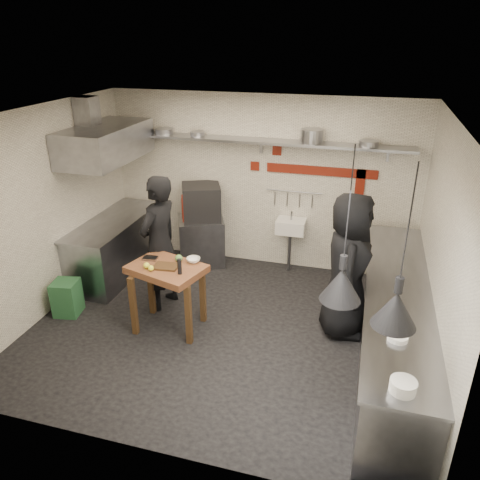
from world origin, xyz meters
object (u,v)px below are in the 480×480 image
(chef_left, at_px, (160,244))
(chef_right, at_px, (348,266))
(prep_table, at_px, (169,297))
(oven_stand, at_px, (202,240))
(green_bin, at_px, (67,298))
(combi_oven, at_px, (201,202))

(chef_left, relative_size, chef_right, 1.01)
(prep_table, bearing_deg, oven_stand, 113.80)
(oven_stand, distance_m, chef_left, 1.56)
(prep_table, relative_size, chef_left, 0.47)
(prep_table, relative_size, chef_right, 0.48)
(green_bin, distance_m, chef_right, 3.86)
(combi_oven, bearing_deg, chef_left, -117.07)
(chef_right, bearing_deg, chef_left, 87.71)
(oven_stand, distance_m, combi_oven, 0.69)
(oven_stand, xyz_separation_m, chef_right, (2.48, -1.40, 0.56))
(oven_stand, height_order, combi_oven, combi_oven)
(prep_table, distance_m, chef_right, 2.35)
(chef_left, bearing_deg, combi_oven, -169.30)
(combi_oven, bearing_deg, chef_right, -52.97)
(green_bin, bearing_deg, chef_right, 9.62)
(prep_table, height_order, chef_left, chef_left)
(green_bin, relative_size, chef_left, 0.26)
(combi_oven, height_order, chef_right, chef_right)
(green_bin, height_order, prep_table, prep_table)
(combi_oven, bearing_deg, prep_table, -106.65)
(green_bin, xyz_separation_m, chef_right, (3.74, 0.63, 0.71))
(prep_table, bearing_deg, chef_right, 30.34)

